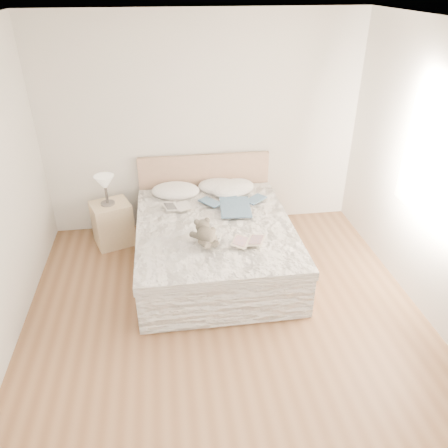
# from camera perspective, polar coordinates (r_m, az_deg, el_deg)

# --- Properties ---
(floor) EXTENTS (4.00, 4.50, 0.00)m
(floor) POSITION_cam_1_polar(r_m,az_deg,el_deg) (4.33, 0.71, -14.20)
(floor) COLOR brown
(floor) RESTS_ON ground
(ceiling) EXTENTS (4.00, 4.50, 0.00)m
(ceiling) POSITION_cam_1_polar(r_m,az_deg,el_deg) (3.13, 1.05, 24.14)
(ceiling) COLOR white
(ceiling) RESTS_ON ground
(wall_back) EXTENTS (4.00, 0.02, 2.70)m
(wall_back) POSITION_cam_1_polar(r_m,az_deg,el_deg) (5.60, -2.80, 12.57)
(wall_back) COLOR silver
(wall_back) RESTS_ON ground
(window) EXTENTS (0.02, 1.30, 1.10)m
(window) POSITION_cam_1_polar(r_m,az_deg,el_deg) (4.47, 26.44, 6.21)
(window) COLOR white
(window) RESTS_ON wall_right
(bed) EXTENTS (1.72, 2.14, 1.00)m
(bed) POSITION_cam_1_polar(r_m,az_deg,el_deg) (5.07, -1.32, -2.36)
(bed) COLOR tan
(bed) RESTS_ON floor
(nightstand) EXTENTS (0.56, 0.53, 0.56)m
(nightstand) POSITION_cam_1_polar(r_m,az_deg,el_deg) (5.67, -14.35, 0.07)
(nightstand) COLOR tan
(nightstand) RESTS_ON floor
(table_lamp) EXTENTS (0.29, 0.29, 0.37)m
(table_lamp) POSITION_cam_1_polar(r_m,az_deg,el_deg) (5.43, -15.29, 5.05)
(table_lamp) COLOR #4F4944
(table_lamp) RESTS_ON nightstand
(pillow_left) EXTENTS (0.67, 0.52, 0.18)m
(pillow_left) POSITION_cam_1_polar(r_m,az_deg,el_deg) (5.54, -6.33, 4.34)
(pillow_left) COLOR white
(pillow_left) RESTS_ON bed
(pillow_middle) EXTENTS (0.64, 0.51, 0.17)m
(pillow_middle) POSITION_cam_1_polar(r_m,az_deg,el_deg) (5.63, -0.54, 4.94)
(pillow_middle) COLOR white
(pillow_middle) RESTS_ON bed
(pillow_right) EXTENTS (0.73, 0.66, 0.18)m
(pillow_right) POSITION_cam_1_polar(r_m,az_deg,el_deg) (5.58, 1.16, 4.69)
(pillow_right) COLOR white
(pillow_right) RESTS_ON bed
(blouse) EXTENTS (0.61, 0.64, 0.02)m
(blouse) POSITION_cam_1_polar(r_m,az_deg,el_deg) (5.14, 1.47, 2.24)
(blouse) COLOR #33516D
(blouse) RESTS_ON bed
(photo_book) EXTENTS (0.36, 0.28, 0.02)m
(photo_book) POSITION_cam_1_polar(r_m,az_deg,el_deg) (5.16, -6.17, 2.22)
(photo_book) COLOR silver
(photo_book) RESTS_ON bed
(childrens_book) EXTENTS (0.39, 0.34, 0.02)m
(childrens_book) POSITION_cam_1_polar(r_m,az_deg,el_deg) (4.48, 3.17, -2.31)
(childrens_book) COLOR #F3E4C4
(childrens_book) RESTS_ON bed
(teddy_bear) EXTENTS (0.32, 0.40, 0.19)m
(teddy_bear) POSITION_cam_1_polar(r_m,az_deg,el_deg) (4.45, -2.32, -2.24)
(teddy_bear) COLOR #564F43
(teddy_bear) RESTS_ON bed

